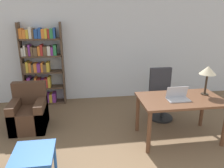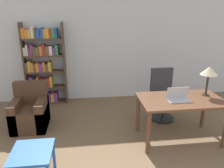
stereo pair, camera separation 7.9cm
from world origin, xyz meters
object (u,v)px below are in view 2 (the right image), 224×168
Objects in this scene: armchair at (30,113)px; bookshelf at (43,66)px; desk at (181,105)px; side_table_blue at (32,156)px; laptop at (178,97)px; table_lamp at (209,72)px; office_chair at (162,96)px.

armchair is 1.39m from bookshelf.
desk is 0.73× the size of bookshelf.
desk is 2.49× the size of side_table_blue.
bookshelf is (0.09, 1.23, 0.65)m from armchair.
desk is at bearing 18.45° from side_table_blue.
bookshelf is at bearing 86.02° from armchair.
laptop is 2.83m from armchair.
bookshelf is (-3.15, 1.90, -0.27)m from table_lamp.
table_lamp is at bearing -11.66° from armchair.
side_table_blue is 2.87m from bookshelf.
armchair is 0.44× the size of bookshelf.
office_chair is 2.72m from armchair.
table_lamp is at bearing -54.30° from office_chair.
side_table_blue is at bearing -145.05° from office_chair.
table_lamp is 0.91× the size of side_table_blue.
laptop is at bearing -147.54° from desk.
armchair is at bearing 103.67° from side_table_blue.
desk reaches higher than side_table_blue.
desk is at bearing -88.94° from office_chair.
table_lamp reaches higher than armchair.
desk is 3.86× the size of laptop.
bookshelf is (-0.30, 2.80, 0.54)m from side_table_blue.
desk is at bearing -16.04° from armchair.
side_table_blue is 0.29× the size of bookshelf.
laptop is 0.96m from office_chair.
table_lamp is 3.10m from side_table_blue.
side_table_blue is (-2.26, -0.73, -0.42)m from laptop.
side_table_blue is at bearing -162.12° from laptop.
table_lamp is 3.69m from bookshelf.
office_chair is at bearing 34.95° from side_table_blue.
laptop is 0.19× the size of bookshelf.
side_table_blue is 0.66× the size of armchair.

